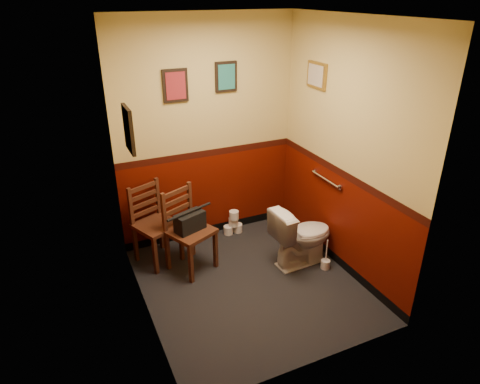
# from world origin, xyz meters

# --- Properties ---
(floor) EXTENTS (2.20, 2.40, 0.00)m
(floor) POSITION_xyz_m (0.00, 0.00, 0.00)
(floor) COLOR black
(floor) RESTS_ON ground
(ceiling) EXTENTS (2.20, 2.40, 0.00)m
(ceiling) POSITION_xyz_m (0.00, 0.00, 2.70)
(ceiling) COLOR silver
(ceiling) RESTS_ON ground
(wall_back) EXTENTS (2.20, 0.00, 2.70)m
(wall_back) POSITION_xyz_m (0.00, 1.20, 1.35)
(wall_back) COLOR #510D03
(wall_back) RESTS_ON ground
(wall_front) EXTENTS (2.20, 0.00, 2.70)m
(wall_front) POSITION_xyz_m (0.00, -1.20, 1.35)
(wall_front) COLOR #510D03
(wall_front) RESTS_ON ground
(wall_left) EXTENTS (0.00, 2.40, 2.70)m
(wall_left) POSITION_xyz_m (-1.10, 0.00, 1.35)
(wall_left) COLOR #510D03
(wall_left) RESTS_ON ground
(wall_right) EXTENTS (0.00, 2.40, 2.70)m
(wall_right) POSITION_xyz_m (1.10, 0.00, 1.35)
(wall_right) COLOR #510D03
(wall_right) RESTS_ON ground
(grab_bar) EXTENTS (0.05, 0.56, 0.06)m
(grab_bar) POSITION_xyz_m (1.07, 0.25, 0.95)
(grab_bar) COLOR silver
(grab_bar) RESTS_ON wall_right
(framed_print_back_a) EXTENTS (0.28, 0.04, 0.36)m
(framed_print_back_a) POSITION_xyz_m (-0.35, 1.18, 1.95)
(framed_print_back_a) COLOR black
(framed_print_back_a) RESTS_ON wall_back
(framed_print_back_b) EXTENTS (0.26, 0.04, 0.34)m
(framed_print_back_b) POSITION_xyz_m (0.25, 1.18, 2.00)
(framed_print_back_b) COLOR black
(framed_print_back_b) RESTS_ON wall_back
(framed_print_left) EXTENTS (0.04, 0.30, 0.38)m
(framed_print_left) POSITION_xyz_m (-1.08, 0.10, 1.85)
(framed_print_left) COLOR black
(framed_print_left) RESTS_ON wall_left
(framed_print_right) EXTENTS (0.04, 0.34, 0.28)m
(framed_print_right) POSITION_xyz_m (1.08, 0.60, 2.05)
(framed_print_right) COLOR olive
(framed_print_right) RESTS_ON wall_right
(toilet) EXTENTS (0.75, 0.45, 0.71)m
(toilet) POSITION_xyz_m (0.72, 0.13, 0.36)
(toilet) COLOR white
(toilet) RESTS_ON floor
(toilet_brush) EXTENTS (0.10, 0.10, 0.38)m
(toilet_brush) POSITION_xyz_m (0.92, -0.09, 0.06)
(toilet_brush) COLOR silver
(toilet_brush) RESTS_ON floor
(chair_left) EXTENTS (0.57, 0.57, 0.94)m
(chair_left) POSITION_xyz_m (-0.78, 0.90, 0.47)
(chair_left) COLOR #4D2617
(chair_left) RESTS_ON floor
(chair_right) EXTENTS (0.59, 0.59, 0.95)m
(chair_right) POSITION_xyz_m (-0.48, 0.59, 0.48)
(chair_right) COLOR #4D2617
(chair_right) RESTS_ON floor
(handbag) EXTENTS (0.37, 0.27, 0.24)m
(handbag) POSITION_xyz_m (-0.47, 0.55, 0.60)
(handbag) COLOR black
(handbag) RESTS_ON chair_right
(tp_stack) EXTENTS (0.25, 0.16, 0.33)m
(tp_stack) POSITION_xyz_m (0.27, 1.06, 0.14)
(tp_stack) COLOR silver
(tp_stack) RESTS_ON floor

